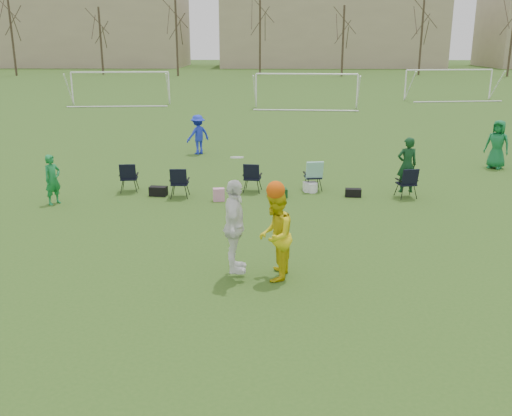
{
  "coord_description": "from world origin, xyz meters",
  "views": [
    {
      "loc": [
        1.32,
        -9.94,
        4.83
      ],
      "look_at": [
        1.05,
        2.1,
        1.25
      ],
      "focal_mm": 40.0,
      "sensor_mm": 36.0,
      "label": 1
    }
  ],
  "objects_px": {
    "fielder_green_far": "(497,144)",
    "center_contest": "(257,231)",
    "goal_right": "(449,76)",
    "fielder_blue": "(198,135)",
    "goal_left": "(120,79)",
    "fielder_green_near": "(53,180)",
    "goal_mid": "(307,81)"
  },
  "relations": [
    {
      "from": "center_contest",
      "to": "fielder_green_near",
      "type": "bearing_deg",
      "value": 138.76
    },
    {
      "from": "goal_left",
      "to": "goal_right",
      "type": "relative_size",
      "value": 1.01
    },
    {
      "from": "fielder_blue",
      "to": "center_contest",
      "type": "relative_size",
      "value": 0.65
    },
    {
      "from": "fielder_green_far",
      "to": "goal_right",
      "type": "bearing_deg",
      "value": 115.45
    },
    {
      "from": "fielder_blue",
      "to": "goal_right",
      "type": "xyz_separation_m",
      "value": [
        17.75,
        23.44,
        1.08
      ]
    },
    {
      "from": "fielder_blue",
      "to": "goal_right",
      "type": "bearing_deg",
      "value": -167.3
    },
    {
      "from": "fielder_blue",
      "to": "goal_left",
      "type": "height_order",
      "value": "goal_left"
    },
    {
      "from": "fielder_blue",
      "to": "fielder_green_far",
      "type": "xyz_separation_m",
      "value": [
        11.87,
        -2.6,
        0.09
      ]
    },
    {
      "from": "fielder_blue",
      "to": "goal_mid",
      "type": "xyz_separation_m",
      "value": [
        5.75,
        17.44,
        1.08
      ]
    },
    {
      "from": "fielder_green_near",
      "to": "fielder_green_far",
      "type": "distance_m",
      "value": 16.21
    },
    {
      "from": "fielder_green_near",
      "to": "goal_mid",
      "type": "relative_size",
      "value": 0.21
    },
    {
      "from": "fielder_green_far",
      "to": "center_contest",
      "type": "relative_size",
      "value": 0.71
    },
    {
      "from": "fielder_green_near",
      "to": "goal_right",
      "type": "distance_m",
      "value": 37.9
    },
    {
      "from": "fielder_blue",
      "to": "center_contest",
      "type": "height_order",
      "value": "center_contest"
    },
    {
      "from": "center_contest",
      "to": "goal_right",
      "type": "xyz_separation_m",
      "value": [
        14.91,
        36.9,
        0.86
      ]
    },
    {
      "from": "fielder_blue",
      "to": "goal_right",
      "type": "distance_m",
      "value": 29.43
    },
    {
      "from": "fielder_green_near",
      "to": "goal_left",
      "type": "relative_size",
      "value": 0.21
    },
    {
      "from": "fielder_blue",
      "to": "center_contest",
      "type": "distance_m",
      "value": 13.76
    },
    {
      "from": "goal_left",
      "to": "goal_mid",
      "type": "xyz_separation_m",
      "value": [
        14.0,
        -2.0,
        0.0
      ]
    },
    {
      "from": "goal_left",
      "to": "fielder_green_near",
      "type": "bearing_deg",
      "value": -85.05
    },
    {
      "from": "fielder_green_far",
      "to": "center_contest",
      "type": "height_order",
      "value": "center_contest"
    },
    {
      "from": "fielder_green_far",
      "to": "center_contest",
      "type": "xyz_separation_m",
      "value": [
        -9.03,
        -10.85,
        0.13
      ]
    },
    {
      "from": "center_contest",
      "to": "goal_right",
      "type": "distance_m",
      "value": 39.81
    },
    {
      "from": "goal_left",
      "to": "goal_right",
      "type": "xyz_separation_m",
      "value": [
        26.0,
        4.0,
        0.0
      ]
    },
    {
      "from": "fielder_green_far",
      "to": "goal_right",
      "type": "height_order",
      "value": "goal_right"
    },
    {
      "from": "goal_right",
      "to": "fielder_green_near",
      "type": "bearing_deg",
      "value": -132.02
    },
    {
      "from": "fielder_green_near",
      "to": "goal_left",
      "type": "bearing_deg",
      "value": 41.66
    },
    {
      "from": "fielder_green_far",
      "to": "goal_left",
      "type": "bearing_deg",
      "value": 170.55
    },
    {
      "from": "center_contest",
      "to": "goal_left",
      "type": "xyz_separation_m",
      "value": [
        -11.09,
        32.9,
        0.86
      ]
    },
    {
      "from": "fielder_green_far",
      "to": "goal_right",
      "type": "xyz_separation_m",
      "value": [
        5.89,
        26.05,
        0.99
      ]
    },
    {
      "from": "fielder_green_near",
      "to": "fielder_green_far",
      "type": "bearing_deg",
      "value": -39.03
    },
    {
      "from": "fielder_green_far",
      "to": "goal_mid",
      "type": "bearing_deg",
      "value": 145.14
    }
  ]
}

